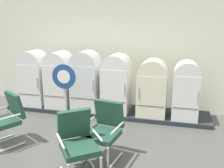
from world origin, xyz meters
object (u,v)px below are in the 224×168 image
at_px(refrigerator_2, 86,79).
at_px(armchair_right, 105,128).
at_px(refrigerator_4, 152,87).
at_px(armchair_left, 7,117).
at_px(refrigerator_0, 34,76).
at_px(refrigerator_3, 116,82).
at_px(sign_stand, 65,97).
at_px(armchair_center, 78,140).
at_px(refrigerator_1, 59,78).
at_px(refrigerator_5, 186,89).

distance_m(refrigerator_2, armchair_right, 2.29).
height_order(refrigerator_4, armchair_left, refrigerator_4).
xyz_separation_m(refrigerator_0, refrigerator_2, (1.50, 0.01, 0.02)).
bearing_deg(refrigerator_4, refrigerator_2, -179.83).
distance_m(refrigerator_3, sign_stand, 1.51).
xyz_separation_m(refrigerator_4, armchair_center, (-0.92, -2.55, -0.26)).
xyz_separation_m(refrigerator_2, refrigerator_4, (1.70, 0.00, -0.09)).
bearing_deg(armchair_left, sign_stand, 39.67).
xyz_separation_m(refrigerator_0, refrigerator_3, (2.30, 0.04, -0.01)).
height_order(refrigerator_1, refrigerator_2, refrigerator_2).
bearing_deg(armchair_left, refrigerator_3, 49.45).
height_order(refrigerator_1, sign_stand, refrigerator_1).
height_order(refrigerator_0, armchair_center, refrigerator_0).
relative_size(refrigerator_1, refrigerator_2, 0.97).
xyz_separation_m(refrigerator_5, armchair_right, (-1.42, -1.98, -0.27)).
height_order(refrigerator_2, sign_stand, refrigerator_2).
relative_size(refrigerator_1, armchair_right, 1.46).
relative_size(refrigerator_5, armchair_center, 1.35).
distance_m(refrigerator_4, armchair_right, 2.11).
bearing_deg(refrigerator_4, refrigerator_1, 179.52).
bearing_deg(refrigerator_4, armchair_right, -107.50).
bearing_deg(sign_stand, refrigerator_1, 120.39).
distance_m(refrigerator_2, armchair_left, 2.22).
bearing_deg(refrigerator_2, refrigerator_1, 178.06).
bearing_deg(armchair_right, refrigerator_0, 142.36).
distance_m(refrigerator_0, sign_stand, 1.92).
xyz_separation_m(refrigerator_1, armchair_left, (-0.17, -2.01, -0.33)).
relative_size(refrigerator_2, refrigerator_4, 1.11).
relative_size(armchair_left, armchair_right, 1.00).
height_order(armchair_right, sign_stand, sign_stand).
bearing_deg(refrigerator_3, armchair_right, -82.34).
relative_size(refrigerator_2, armchair_right, 1.50).
xyz_separation_m(refrigerator_0, refrigerator_4, (3.20, 0.01, -0.07)).
distance_m(refrigerator_3, refrigerator_5, 1.69).
height_order(refrigerator_0, refrigerator_1, refrigerator_0).
bearing_deg(refrigerator_5, refrigerator_3, 178.60).
distance_m(refrigerator_1, refrigerator_3, 1.56).
distance_m(refrigerator_4, armchair_left, 3.30).
xyz_separation_m(armchair_right, sign_stand, (-1.09, 0.76, 0.23)).
relative_size(refrigerator_0, refrigerator_4, 1.08).
bearing_deg(refrigerator_2, refrigerator_0, -179.79).
bearing_deg(refrigerator_1, armchair_right, -47.79).
xyz_separation_m(refrigerator_5, sign_stand, (-2.51, -1.22, -0.04)).
distance_m(refrigerator_5, armchair_right, 2.45).
distance_m(refrigerator_0, armchair_right, 3.27).
bearing_deg(armchair_right, refrigerator_5, 54.46).
height_order(refrigerator_4, refrigerator_5, refrigerator_4).
height_order(refrigerator_3, armchair_right, refrigerator_3).
distance_m(refrigerator_0, refrigerator_1, 0.75).
bearing_deg(refrigerator_3, refrigerator_0, -179.00).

